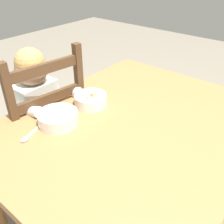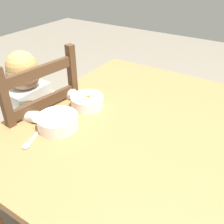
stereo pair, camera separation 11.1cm
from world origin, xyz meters
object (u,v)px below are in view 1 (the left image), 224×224
at_px(dining_table, 132,137).
at_px(bowl_of_peas, 58,118).
at_px(spoon, 28,136).
at_px(dining_chair, 43,131).
at_px(child_figure, 41,106).
at_px(bowl_of_carrots, 91,100).

bearing_deg(dining_table, bowl_of_peas, 132.42).
height_order(bowl_of_peas, spoon, bowl_of_peas).
distance_m(dining_chair, child_figure, 0.17).
relative_size(dining_chair, bowl_of_peas, 5.45).
distance_m(dining_chair, bowl_of_carrots, 0.42).
xyz_separation_m(dining_chair, spoon, (-0.25, -0.28, 0.24)).
bearing_deg(child_figure, dining_chair, 143.08).
bearing_deg(spoon, bowl_of_carrots, -3.41).
xyz_separation_m(dining_chair, bowl_of_carrots, (0.11, -0.30, 0.27)).
xyz_separation_m(bowl_of_peas, bowl_of_carrots, (0.21, 0.00, -0.00)).
bearing_deg(bowl_of_carrots, dining_chair, 111.01).
bearing_deg(bowl_of_carrots, spoon, 176.59).
bearing_deg(dining_table, dining_chair, 103.40).
distance_m(dining_table, dining_chair, 0.58).
distance_m(dining_chair, spoon, 0.44).
height_order(bowl_of_peas, bowl_of_carrots, bowl_of_peas).
height_order(child_figure, spoon, child_figure).
bearing_deg(bowl_of_carrots, bowl_of_peas, -179.99).
bearing_deg(bowl_of_peas, child_figure, 69.88).
xyz_separation_m(child_figure, bowl_of_carrots, (0.11, -0.29, 0.10)).
bearing_deg(child_figure, bowl_of_carrots, -69.89).
xyz_separation_m(dining_table, bowl_of_peas, (-0.23, 0.25, 0.12)).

